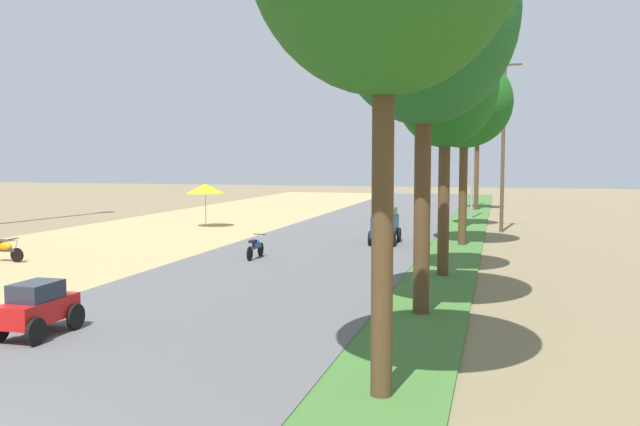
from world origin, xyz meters
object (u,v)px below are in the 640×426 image
at_px(median_tree_third, 445,84).
at_px(utility_pole_near, 503,141).
at_px(vendor_umbrella, 205,189).
at_px(motorbike_ahead_second, 256,246).
at_px(streetlamp_near, 472,154).
at_px(median_tree_sixth, 478,114).
at_px(car_van_blue, 385,224).
at_px(streetlamp_mid, 478,157).
at_px(median_tree_fifth, 466,116).
at_px(median_tree_second, 425,15).
at_px(parked_motorbike_fifth, 4,249).
at_px(median_tree_fourth, 464,103).
at_px(car_hatchback_red, 38,307).

height_order(median_tree_third, utility_pole_near, utility_pole_near).
xyz_separation_m(vendor_umbrella, motorbike_ahead_second, (7.19, -11.02, -1.73)).
height_order(vendor_umbrella, streetlamp_near, streetlamp_near).
relative_size(median_tree_sixth, car_van_blue, 3.75).
distance_m(streetlamp_mid, utility_pole_near, 20.35).
bearing_deg(median_tree_fifth, streetlamp_near, 88.51).
xyz_separation_m(vendor_umbrella, car_van_blue, (11.43, -5.14, -1.28)).
xyz_separation_m(streetlamp_near, streetlamp_mid, (0.00, 12.29, -0.18)).
xyz_separation_m(median_tree_third, median_tree_sixth, (0.08, 30.66, 0.89)).
height_order(streetlamp_near, car_van_blue, streetlamp_near).
bearing_deg(median_tree_third, vendor_umbrella, 138.83).
height_order(vendor_umbrella, median_tree_second, median_tree_second).
bearing_deg(vendor_umbrella, parked_motorbike_fifth, -97.99).
bearing_deg(median_tree_fourth, car_hatchback_red, -113.72).
relative_size(median_tree_second, utility_pole_near, 1.09).
bearing_deg(parked_motorbike_fifth, median_tree_third, 4.67).
bearing_deg(median_tree_second, streetlamp_mid, 89.83).
distance_m(vendor_umbrella, utility_pole_near, 17.06).
bearing_deg(median_tree_sixth, utility_pole_near, -83.07).
xyz_separation_m(median_tree_second, streetlamp_mid, (0.12, 41.20, -3.50)).
bearing_deg(parked_motorbike_fifth, median_tree_fifth, 47.78).
xyz_separation_m(parked_motorbike_fifth, median_tree_sixth, (16.81, 32.02, 6.90)).
relative_size(parked_motorbike_fifth, median_tree_fifth, 0.22).
distance_m(median_tree_third, car_hatchback_red, 14.49).
xyz_separation_m(vendor_umbrella, car_hatchback_red, (6.57, -23.34, -1.56)).
bearing_deg(parked_motorbike_fifth, streetlamp_mid, 65.45).
distance_m(parked_motorbike_fifth, utility_pole_near, 25.31).
distance_m(median_tree_sixth, utility_pole_near, 15.87).
xyz_separation_m(streetlamp_mid, motorbike_ahead_second, (-7.58, -33.48, -3.61)).
xyz_separation_m(utility_pole_near, car_hatchback_red, (-10.13, -25.56, -4.26)).
bearing_deg(median_tree_third, streetlamp_mid, 89.94).
xyz_separation_m(median_tree_fourth, car_hatchback_red, (-8.35, -19.02, -5.85)).
relative_size(vendor_umbrella, streetlamp_mid, 0.36).
distance_m(parked_motorbike_fifth, median_tree_second, 18.66).
bearing_deg(vendor_umbrella, median_tree_sixth, 50.20).
height_order(median_tree_fourth, streetlamp_mid, median_tree_fourth).
height_order(median_tree_third, median_tree_fourth, median_tree_third).
distance_m(parked_motorbike_fifth, vendor_umbrella, 14.49).
bearing_deg(median_tree_fourth, median_tree_fifth, 92.18).
height_order(median_tree_fifth, streetlamp_mid, median_tree_fifth).
bearing_deg(median_tree_sixth, motorbike_ahead_second, -104.83).
bearing_deg(streetlamp_near, median_tree_fourth, -89.37).
distance_m(median_tree_fifth, median_tree_sixth, 13.76).
bearing_deg(median_tree_fifth, vendor_umbrella, -164.49).
bearing_deg(median_tree_third, parked_motorbike_fifth, -175.33).
relative_size(parked_motorbike_fifth, car_van_blue, 0.75).
relative_size(vendor_umbrella, utility_pole_near, 0.26).
xyz_separation_m(median_tree_fourth, utility_pole_near, (1.78, 6.54, -1.59)).
bearing_deg(utility_pole_near, motorbike_ahead_second, -125.72).
xyz_separation_m(median_tree_fourth, streetlamp_near, (-0.16, 14.50, -2.23)).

